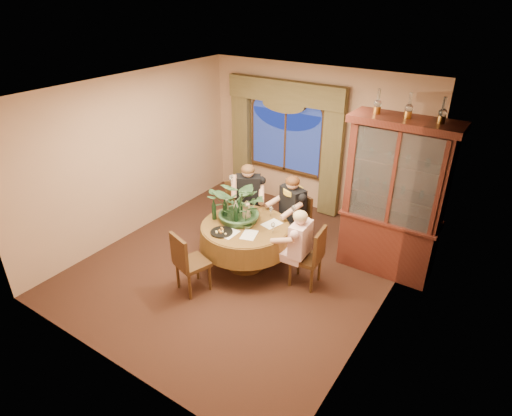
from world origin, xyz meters
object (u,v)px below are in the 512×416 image
Objects in this scene: chair_back_right at (293,224)px; wine_bottle_4 at (214,210)px; person_scarf at (292,213)px; centerpiece_plant at (241,184)px; chair_right at (306,256)px; person_pink at (300,249)px; wine_bottle_5 at (240,205)px; wine_bottle_1 at (226,204)px; wine_bottle_2 at (225,209)px; wine_bottle_0 at (236,214)px; china_cabinet at (394,200)px; chair_front_left at (193,262)px; dining_table at (245,245)px; oil_lamp_right at (443,110)px; oil_lamp_center at (409,106)px; chair_back at (238,210)px; person_back at (248,200)px; oil_lamp_left at (378,101)px; olive_bowl at (247,226)px; wine_bottle_3 at (236,210)px; stoneware_vase at (246,211)px.

wine_bottle_4 is (-0.89, -0.98, 0.44)m from chair_back_right.
centerpiece_plant reaches higher than person_scarf.
person_scarf reaches higher than chair_right.
person_pink is 1.25m from wine_bottle_5.
wine_bottle_2 is (0.07, -0.14, 0.00)m from wine_bottle_1.
wine_bottle_4 is at bearing -101.39° from wine_bottle_1.
wine_bottle_0 is at bearing -9.93° from wine_bottle_2.
wine_bottle_1 is 1.00× the size of wine_bottle_4.
wine_bottle_5 is at bearing 113.15° from wine_bottle_0.
china_cabinet is 7.42× the size of wine_bottle_4.
wine_bottle_1 is (-0.84, -0.73, 0.44)m from chair_back_right.
chair_front_left is 2.91× the size of wine_bottle_2.
dining_table is 1.52× the size of chair_front_left.
china_cabinet is 1.46m from oil_lamp_right.
oil_lamp_center reaches higher than chair_back.
person_pink reaches higher than wine_bottle_2.
wine_bottle_5 is (-0.64, -0.63, 0.44)m from chair_back_right.
chair_right and chair_back have the same top height.
chair_right is 1.60m from wine_bottle_4.
person_scarf is at bearing 149.09° from person_back.
china_cabinet is at bearing 23.16° from wine_bottle_1.
chair_right is at bearing -113.21° from oil_lamp_left.
person_back is at bearing 123.62° from olive_bowl.
chair_back_right is 1.00m from person_pink.
oil_lamp_left is 1.03× the size of wine_bottle_3.
oil_lamp_center is 0.25× the size of person_scarf.
wine_bottle_3 is at bearing 161.51° from olive_bowl.
oil_lamp_left is at bearing 32.52° from wine_bottle_4.
centerpiece_plant is 0.48m from wine_bottle_0.
person_back reaches higher than dining_table.
wine_bottle_1 is at bearing 163.37° from dining_table.
wine_bottle_1 is (-1.92, -1.00, -1.70)m from oil_lamp_left.
stoneware_vase is at bearing 90.80° from person_back.
oil_lamp_center is 0.31× the size of centerpiece_plant.
oil_lamp_center reaches higher than chair_back_right.
oil_lamp_right is at bearing 56.06° from chair_front_left.
person_pink reaches higher than chair_front_left.
wine_bottle_1 is 1.00× the size of wine_bottle_3.
chair_back_right is (-1.93, -0.28, -2.14)m from oil_lamp_right.
chair_right is 3.63× the size of stoneware_vase.
person_scarf is at bearing 56.86° from centerpiece_plant.
dining_table is 8.54× the size of olive_bowl.
oil_lamp_left is 0.85m from oil_lamp_right.
stoneware_vase is (0.58, -0.58, 0.40)m from chair_back.
chair_back_right is 1.00m from wine_bottle_5.
stoneware_vase is (-1.03, 0.12, 0.26)m from person_pink.
wine_bottle_1 is (-0.17, 1.06, 0.44)m from chair_front_left.
wine_bottle_4 is (-1.53, -0.22, 0.44)m from chair_right.
wine_bottle_3 is (0.25, -0.09, 0.00)m from wine_bottle_1.
chair_back_right is 5.63× the size of olive_bowl.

